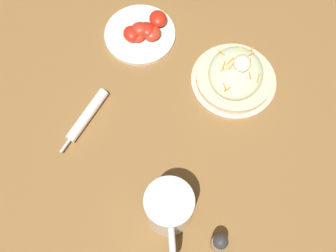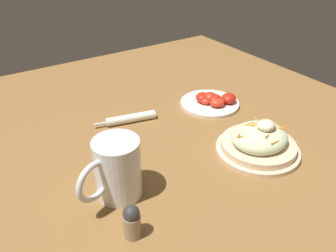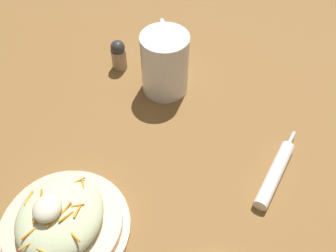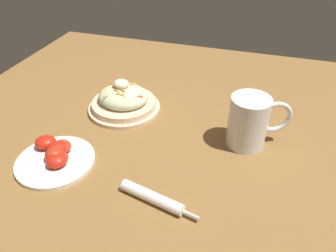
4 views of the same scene
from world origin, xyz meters
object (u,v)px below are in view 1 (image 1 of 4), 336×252
(napkin_roll, at_px, (87,116))
(tomato_plate, at_px, (143,32))
(salad_plate, at_px, (235,76))
(beer_mug, at_px, (169,210))
(salt_shaker, at_px, (219,243))

(napkin_roll, bearing_deg, tomato_plate, 169.03)
(salad_plate, relative_size, tomato_plate, 1.13)
(napkin_roll, bearing_deg, beer_mug, 57.27)
(beer_mug, relative_size, napkin_roll, 0.85)
(beer_mug, height_order, salt_shaker, beer_mug)
(napkin_roll, relative_size, salt_shaker, 2.48)
(salad_plate, distance_m, beer_mug, 0.37)
(salad_plate, relative_size, beer_mug, 1.38)
(salad_plate, distance_m, napkin_roll, 0.37)
(salad_plate, height_order, tomato_plate, salad_plate)
(salad_plate, distance_m, tomato_plate, 0.27)
(napkin_roll, xyz_separation_m, tomato_plate, (-0.27, 0.05, 0.00))
(beer_mug, xyz_separation_m, napkin_roll, (-0.16, -0.26, -0.05))
(tomato_plate, xyz_separation_m, salt_shaker, (0.46, 0.32, 0.02))
(napkin_roll, height_order, tomato_plate, tomato_plate)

